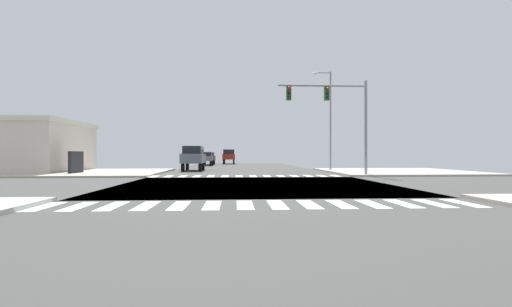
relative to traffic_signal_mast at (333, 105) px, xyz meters
name	(u,v)px	position (x,y,z in m)	size (l,w,h in m)	color
ground	(255,185)	(-5.98, -6.96, -5.11)	(90.00, 90.00, 0.05)	#434341
sidewalk_corner_ne	(396,171)	(7.02, 5.04, -5.02)	(12.00, 12.00, 0.14)	#B2ADA3
sidewalk_corner_nw	(90,172)	(-18.98, 5.04, -5.02)	(12.00, 12.00, 0.14)	#B3AE9D
crosswalk_near	(261,205)	(-6.23, -14.26, -5.08)	(13.50, 2.00, 0.01)	white
crosswalk_far	(246,176)	(-6.23, 0.34, -5.08)	(13.50, 2.00, 0.01)	white
traffic_signal_mast	(333,105)	(0.00, 0.00, 0.00)	(6.50, 0.55, 6.90)	gray
street_lamp	(328,113)	(1.72, 7.70, 0.39)	(1.78, 0.32, 9.32)	gray
bank_building	(16,147)	(-25.86, 6.64, -2.85)	(11.92, 9.39, 4.46)	beige
sedan_nearside_1	(209,157)	(-10.98, 29.76, -3.97)	(1.80, 4.30, 1.88)	black
pickup_farside_1	(229,156)	(-7.98, 33.29, -3.80)	(2.00, 5.10, 2.35)	black
suv_crossing_1	(193,156)	(-10.98, 9.17, -3.69)	(1.96, 4.60, 2.34)	black
sedan_trailing_3	(206,158)	(-10.98, 24.41, -3.97)	(1.80, 4.30, 1.88)	black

